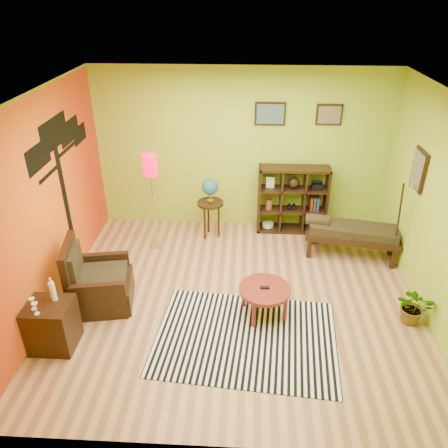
# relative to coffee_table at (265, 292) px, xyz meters

# --- Properties ---
(ground) EXTENTS (5.00, 5.00, 0.00)m
(ground) POSITION_rel_coffee_table_xyz_m (-0.37, 0.28, -0.36)
(ground) COLOR tan
(ground) RESTS_ON ground
(room_shell) EXTENTS (5.04, 4.54, 2.82)m
(room_shell) POSITION_rel_coffee_table_xyz_m (-0.46, 0.29, 1.44)
(room_shell) COLOR #9FC12D
(room_shell) RESTS_ON ground
(zebra_rug) EXTENTS (2.38, 1.82, 0.01)m
(zebra_rug) POSITION_rel_coffee_table_xyz_m (-0.24, -0.48, -0.36)
(zebra_rug) COLOR white
(zebra_rug) RESTS_ON ground
(coffee_table) EXTENTS (0.68, 0.68, 0.44)m
(coffee_table) POSITION_rel_coffee_table_xyz_m (0.00, 0.00, 0.00)
(coffee_table) COLOR maroon
(coffee_table) RESTS_ON ground
(armchair) EXTENTS (0.93, 0.93, 0.97)m
(armchair) POSITION_rel_coffee_table_xyz_m (-2.28, 0.11, -0.07)
(armchair) COLOR black
(armchair) RESTS_ON ground
(side_cabinet) EXTENTS (0.52, 0.48, 0.93)m
(side_cabinet) POSITION_rel_coffee_table_xyz_m (-2.57, -0.72, -0.05)
(side_cabinet) COLOR black
(side_cabinet) RESTS_ON ground
(floor_lamp) EXTENTS (0.24, 0.24, 1.62)m
(floor_lamp) POSITION_rel_coffee_table_xyz_m (-1.76, 1.64, 0.95)
(floor_lamp) COLOR silver
(floor_lamp) RESTS_ON ground
(globe_table) EXTENTS (0.44, 0.44, 1.08)m
(globe_table) POSITION_rel_coffee_table_xyz_m (-0.88, 2.02, 0.46)
(globe_table) COLOR black
(globe_table) RESTS_ON ground
(cube_shelf) EXTENTS (1.20, 0.35, 1.20)m
(cube_shelf) POSITION_rel_coffee_table_xyz_m (0.55, 2.31, 0.24)
(cube_shelf) COLOR black
(cube_shelf) RESTS_ON ground
(bench) EXTENTS (1.53, 0.78, 0.68)m
(bench) POSITION_rel_coffee_table_xyz_m (1.40, 1.52, 0.07)
(bench) COLOR black
(bench) RESTS_ON ground
(potted_plant) EXTENTS (0.59, 0.62, 0.39)m
(potted_plant) POSITION_rel_coffee_table_xyz_m (1.93, -0.06, -0.17)
(potted_plant) COLOR #26661E
(potted_plant) RESTS_ON ground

